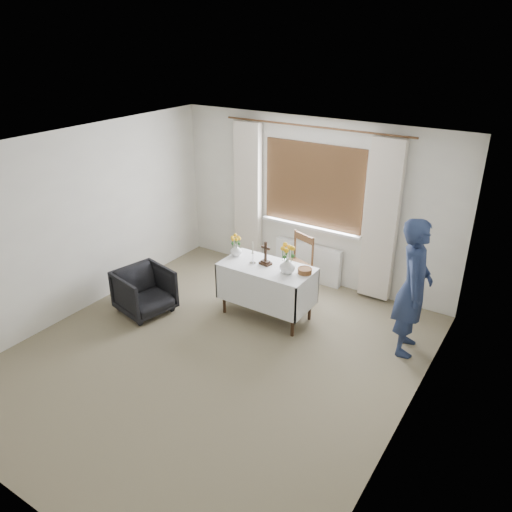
{
  "coord_description": "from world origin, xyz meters",
  "views": [
    {
      "loc": [
        3.13,
        -3.92,
        3.64
      ],
      "look_at": [
        -0.0,
        0.93,
        0.98
      ],
      "focal_mm": 35.0,
      "sensor_mm": 36.0,
      "label": 1
    }
  ],
  "objects_px": {
    "person": "(413,288)",
    "wooden_cross": "(266,253)",
    "altar_table": "(267,291)",
    "wooden_chair": "(293,267)",
    "flower_vase_right": "(287,265)",
    "flower_vase_left": "(236,250)",
    "armchair": "(145,291)"
  },
  "relations": [
    {
      "from": "person",
      "to": "wooden_cross",
      "type": "distance_m",
      "value": 1.91
    },
    {
      "from": "altar_table",
      "to": "wooden_chair",
      "type": "distance_m",
      "value": 0.69
    },
    {
      "from": "person",
      "to": "wooden_cross",
      "type": "relative_size",
      "value": 5.28
    },
    {
      "from": "wooden_cross",
      "to": "flower_vase_right",
      "type": "xyz_separation_m",
      "value": [
        0.37,
        -0.06,
        -0.06
      ]
    },
    {
      "from": "wooden_cross",
      "to": "flower_vase_left",
      "type": "distance_m",
      "value": 0.49
    },
    {
      "from": "armchair",
      "to": "flower_vase_left",
      "type": "relative_size",
      "value": 4.15
    },
    {
      "from": "person",
      "to": "flower_vase_left",
      "type": "bearing_deg",
      "value": 83.18
    },
    {
      "from": "armchair",
      "to": "flower_vase_left",
      "type": "height_order",
      "value": "flower_vase_left"
    },
    {
      "from": "wooden_chair",
      "to": "wooden_cross",
      "type": "distance_m",
      "value": 0.79
    },
    {
      "from": "person",
      "to": "wooden_cross",
      "type": "height_order",
      "value": "person"
    },
    {
      "from": "flower_vase_right",
      "to": "altar_table",
      "type": "bearing_deg",
      "value": 175.42
    },
    {
      "from": "armchair",
      "to": "wooden_cross",
      "type": "bearing_deg",
      "value": -46.74
    },
    {
      "from": "wooden_cross",
      "to": "altar_table",
      "type": "bearing_deg",
      "value": -29.01
    },
    {
      "from": "person",
      "to": "wooden_cross",
      "type": "bearing_deg",
      "value": 85.09
    },
    {
      "from": "altar_table",
      "to": "person",
      "type": "relative_size",
      "value": 0.72
    },
    {
      "from": "flower_vase_left",
      "to": "flower_vase_right",
      "type": "bearing_deg",
      "value": -5.35
    },
    {
      "from": "flower_vase_left",
      "to": "altar_table",
      "type": "bearing_deg",
      "value": -5.82
    },
    {
      "from": "armchair",
      "to": "person",
      "type": "height_order",
      "value": "person"
    },
    {
      "from": "altar_table",
      "to": "wooden_cross",
      "type": "height_order",
      "value": "wooden_cross"
    },
    {
      "from": "armchair",
      "to": "wooden_cross",
      "type": "relative_size",
      "value": 2.14
    },
    {
      "from": "altar_table",
      "to": "armchair",
      "type": "height_order",
      "value": "altar_table"
    },
    {
      "from": "person",
      "to": "flower_vase_right",
      "type": "bearing_deg",
      "value": 89.02
    },
    {
      "from": "armchair",
      "to": "wooden_cross",
      "type": "distance_m",
      "value": 1.77
    },
    {
      "from": "armchair",
      "to": "person",
      "type": "xyz_separation_m",
      "value": [
        3.33,
        1.09,
        0.54
      ]
    },
    {
      "from": "wooden_cross",
      "to": "flower_vase_left",
      "type": "relative_size",
      "value": 1.94
    },
    {
      "from": "wooden_chair",
      "to": "flower_vase_right",
      "type": "height_order",
      "value": "flower_vase_right"
    },
    {
      "from": "altar_table",
      "to": "wooden_chair",
      "type": "xyz_separation_m",
      "value": [
        0.03,
        0.68,
        0.09
      ]
    },
    {
      "from": "person",
      "to": "flower_vase_right",
      "type": "xyz_separation_m",
      "value": [
        -1.52,
        -0.3,
        0.01
      ]
    },
    {
      "from": "altar_table",
      "to": "armchair",
      "type": "relative_size",
      "value": 1.78
    },
    {
      "from": "wooden_chair",
      "to": "wooden_cross",
      "type": "relative_size",
      "value": 2.92
    },
    {
      "from": "flower_vase_left",
      "to": "flower_vase_right",
      "type": "xyz_separation_m",
      "value": [
        0.85,
        -0.08,
        0.02
      ]
    },
    {
      "from": "altar_table",
      "to": "flower_vase_right",
      "type": "xyz_separation_m",
      "value": [
        0.32,
        -0.03,
        0.49
      ]
    }
  ]
}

